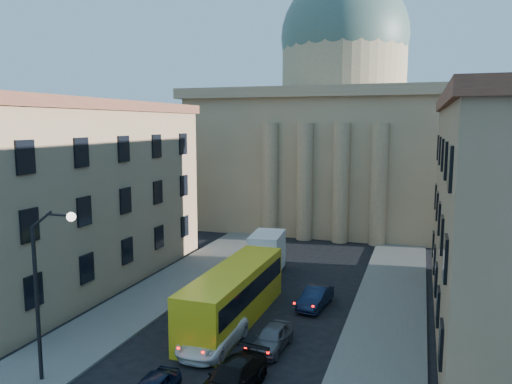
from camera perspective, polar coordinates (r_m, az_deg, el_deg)
sidewalk_left at (r=36.84m, az=-13.87°, el=-12.81°), size 5.00×60.00×0.15m
sidewalk_right at (r=31.76m, az=14.28°, el=-16.28°), size 5.00×60.00×0.15m
church at (r=67.25m, az=9.76°, el=6.83°), size 68.02×28.76×36.60m
building_left at (r=43.14m, az=-20.92°, el=-0.01°), size 11.60×26.60×14.70m
street_lamp at (r=26.75m, az=-23.02°, el=-9.40°), size 2.62×0.44×8.83m
car_left_mid at (r=30.05m, az=-4.99°, el=-16.02°), size 2.75×5.71×1.57m
car_right_mid at (r=25.72m, az=-2.76°, el=-20.47°), size 2.70×5.27×1.46m
car_right_far at (r=29.91m, az=1.84°, el=-16.30°), size 1.86×4.17×1.39m
car_right_distant at (r=36.32m, az=6.81°, el=-11.87°), size 2.00×4.47×1.42m
city_bus at (r=33.39m, az=-2.52°, el=-11.45°), size 3.01×12.54×3.53m
box_truck at (r=42.88m, az=1.03°, el=-7.41°), size 3.08×6.55×3.48m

